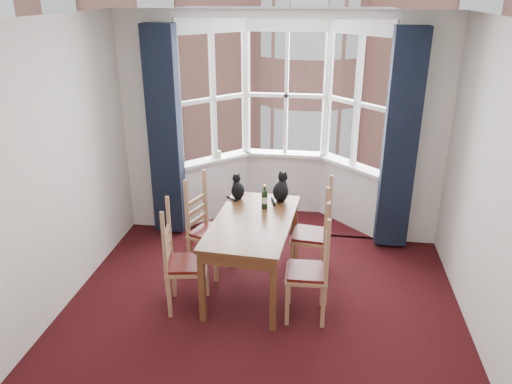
% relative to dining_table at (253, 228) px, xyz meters
% --- Properties ---
extents(floor, '(4.50, 4.50, 0.00)m').
position_rel_dining_table_xyz_m(floor, '(0.15, -0.90, -0.70)').
color(floor, black).
rests_on(floor, ground).
extents(ceiling, '(4.50, 4.50, 0.00)m').
position_rel_dining_table_xyz_m(ceiling, '(0.15, -0.90, 2.10)').
color(ceiling, white).
rests_on(ceiling, floor).
extents(wall_left, '(0.00, 4.50, 4.50)m').
position_rel_dining_table_xyz_m(wall_left, '(-1.85, -0.90, 0.70)').
color(wall_left, silver).
rests_on(wall_left, floor).
extents(wall_back_pier_left, '(0.70, 0.12, 2.80)m').
position_rel_dining_table_xyz_m(wall_back_pier_left, '(-1.50, 1.35, 0.70)').
color(wall_back_pier_left, silver).
rests_on(wall_back_pier_left, floor).
extents(wall_back_pier_right, '(0.70, 0.12, 2.80)m').
position_rel_dining_table_xyz_m(wall_back_pier_right, '(1.80, 1.35, 0.70)').
color(wall_back_pier_right, silver).
rests_on(wall_back_pier_right, floor).
extents(bay_window, '(2.76, 0.94, 2.80)m').
position_rel_dining_table_xyz_m(bay_window, '(0.15, 1.86, 0.70)').
color(bay_window, white).
rests_on(bay_window, floor).
extents(curtain_left, '(0.38, 0.22, 2.60)m').
position_rel_dining_table_xyz_m(curtain_left, '(-1.27, 1.17, 0.65)').
color(curtain_left, black).
rests_on(curtain_left, floor).
extents(curtain_right, '(0.38, 0.22, 2.60)m').
position_rel_dining_table_xyz_m(curtain_right, '(1.57, 1.17, 0.65)').
color(curtain_right, black).
rests_on(curtain_right, floor).
extents(dining_table, '(0.90, 1.53, 0.80)m').
position_rel_dining_table_xyz_m(dining_table, '(0.00, 0.00, 0.00)').
color(dining_table, brown).
rests_on(dining_table, floor).
extents(chair_left_near, '(0.47, 0.48, 0.92)m').
position_rel_dining_table_xyz_m(chair_left_near, '(-0.68, -0.46, -0.23)').
color(chair_left_near, '#A4754F').
rests_on(chair_left_near, floor).
extents(chair_left_far, '(0.52, 0.53, 0.92)m').
position_rel_dining_table_xyz_m(chair_left_far, '(-0.60, 0.30, -0.23)').
color(chair_left_far, '#A4754F').
rests_on(chair_left_far, floor).
extents(chair_right_near, '(0.41, 0.43, 0.92)m').
position_rel_dining_table_xyz_m(chair_right_near, '(0.68, -0.43, -0.23)').
color(chair_right_near, '#A4754F').
rests_on(chair_right_near, floor).
extents(chair_right_far, '(0.44, 0.46, 0.92)m').
position_rel_dining_table_xyz_m(chair_right_far, '(0.68, 0.35, -0.23)').
color(chair_right_far, '#A4754F').
rests_on(chair_right_far, floor).
extents(cat_left, '(0.22, 0.24, 0.29)m').
position_rel_dining_table_xyz_m(cat_left, '(-0.25, 0.55, 0.21)').
color(cat_left, black).
rests_on(cat_left, dining_table).
extents(cat_right, '(0.21, 0.27, 0.34)m').
position_rel_dining_table_xyz_m(cat_right, '(0.24, 0.56, 0.22)').
color(cat_right, black).
rests_on(cat_right, dining_table).
extents(wine_bottle, '(0.07, 0.07, 0.27)m').
position_rel_dining_table_xyz_m(wine_bottle, '(0.08, 0.32, 0.21)').
color(wine_bottle, black).
rests_on(wine_bottle, dining_table).
extents(candle_tall, '(0.06, 0.06, 0.11)m').
position_rel_dining_table_xyz_m(candle_tall, '(-0.71, 1.70, 0.22)').
color(candle_tall, white).
rests_on(candle_tall, bay_window).
extents(street, '(80.00, 80.00, 0.00)m').
position_rel_dining_table_xyz_m(street, '(0.15, 31.35, -6.70)').
color(street, '#333335').
rests_on(street, ground).
extents(tenement_building, '(18.40, 7.80, 15.20)m').
position_rel_dining_table_xyz_m(tenement_building, '(0.15, 13.12, 0.90)').
color(tenement_building, '#A86656').
rests_on(tenement_building, street).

